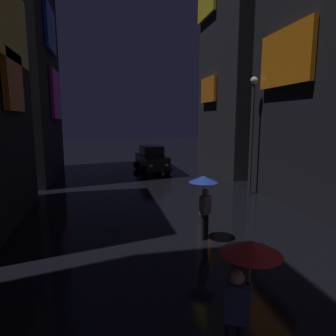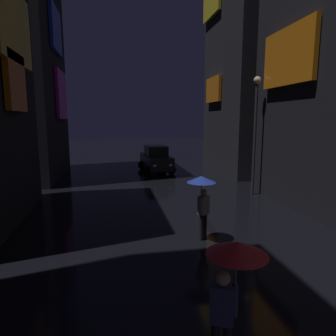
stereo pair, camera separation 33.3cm
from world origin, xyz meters
name	(u,v)px [view 1 (the left image)]	position (x,y,z in m)	size (l,w,h in m)	color
pedestrian_midstreet_left_blue	(204,190)	(0.68, 9.65, 1.67)	(0.90, 0.90, 2.12)	black
pedestrian_foreground_right_red	(246,270)	(-0.37, 4.73, 1.67)	(0.90, 0.90, 2.12)	black
car_distant	(152,159)	(1.09, 22.61, 0.93)	(2.47, 4.25, 1.92)	black
streetlamp_right_far	(252,123)	(5.00, 14.94, 3.66)	(0.36, 0.36, 5.90)	#2D2D33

